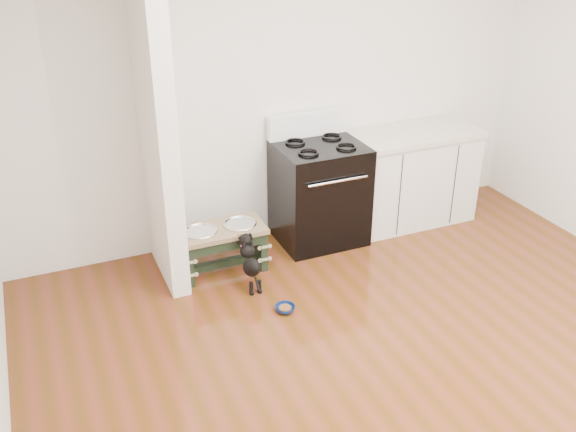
{
  "coord_description": "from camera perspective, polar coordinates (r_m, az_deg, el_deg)",
  "views": [
    {
      "loc": [
        -2.09,
        -2.59,
        2.9
      ],
      "look_at": [
        -0.28,
        1.63,
        0.58
      ],
      "focal_mm": 40.0,
      "sensor_mm": 36.0,
      "label": 1
    }
  ],
  "objects": [
    {
      "name": "partition_wall",
      "position": [
        5.02,
        -11.66,
        8.29
      ],
      "size": [
        0.15,
        0.8,
        2.7
      ],
      "primitive_type": "cube",
      "color": "silver",
      "rests_on": "ground"
    },
    {
      "name": "oven_range",
      "position": [
        5.82,
        2.79,
        2.2
      ],
      "size": [
        0.76,
        0.69,
        1.14
      ],
      "color": "black",
      "rests_on": "ground"
    },
    {
      "name": "ground",
      "position": [
        4.41,
        12.24,
        -15.01
      ],
      "size": [
        5.0,
        5.0,
        0.0
      ],
      "primitive_type": "plane",
      "color": "#4E2B0E",
      "rests_on": "ground"
    },
    {
      "name": "floor_bowl",
      "position": [
        5.0,
        -0.26,
        -8.24
      ],
      "size": [
        0.17,
        0.17,
        0.05
      ],
      "rotation": [
        0.0,
        0.0,
        -0.12
      ],
      "color": "navy",
      "rests_on": "ground"
    },
    {
      "name": "cabinet_run",
      "position": [
        6.3,
        10.78,
        3.49
      ],
      "size": [
        1.24,
        0.64,
        0.91
      ],
      "color": "silver",
      "rests_on": "ground"
    },
    {
      "name": "room_shell",
      "position": [
        3.56,
        14.75,
        4.87
      ],
      "size": [
        5.0,
        5.0,
        5.0
      ],
      "color": "silver",
      "rests_on": "ground"
    },
    {
      "name": "puppy",
      "position": [
        5.19,
        -3.4,
        -3.98
      ],
      "size": [
        0.13,
        0.38,
        0.45
      ],
      "color": "black",
      "rests_on": "ground"
    },
    {
      "name": "dog_feeder",
      "position": [
        5.41,
        -5.95,
        -2.17
      ],
      "size": [
        0.74,
        0.39,
        0.42
      ],
      "color": "black",
      "rests_on": "ground"
    }
  ]
}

